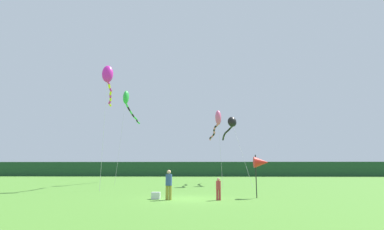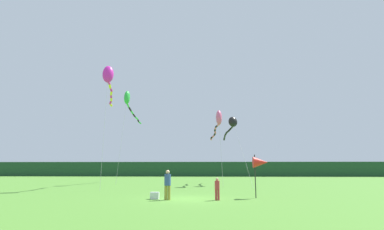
{
  "view_description": "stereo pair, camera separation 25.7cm",
  "coord_description": "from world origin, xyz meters",
  "views": [
    {
      "loc": [
        0.94,
        -18.17,
        1.84
      ],
      "look_at": [
        0.0,
        6.0,
        6.1
      ],
      "focal_mm": 27.82,
      "sensor_mm": 36.0,
      "label": 1
    },
    {
      "loc": [
        1.2,
        -18.16,
        1.84
      ],
      "look_at": [
        0.0,
        6.0,
        6.1
      ],
      "focal_mm": 27.82,
      "sensor_mm": 36.0,
      "label": 2
    }
  ],
  "objects": [
    {
      "name": "ground_plane",
      "position": [
        0.0,
        0.0,
        0.0
      ],
      "size": [
        120.0,
        120.0,
        0.0
      ],
      "primitive_type": "plane",
      "color": "#4C842D"
    },
    {
      "name": "person_adult",
      "position": [
        -1.08,
        -0.68,
        0.94
      ],
      "size": [
        0.37,
        0.37,
        1.68
      ],
      "color": "olive",
      "rests_on": "ground"
    },
    {
      "name": "kite_green",
      "position": [
        -8.14,
        16.31,
        9.63
      ],
      "size": [
        0.74,
        9.39,
        10.84
      ],
      "color": "#B2B2B2",
      "rests_on": "ground"
    },
    {
      "name": "banner_flag_pole",
      "position": [
        4.5,
        0.63,
        2.13
      ],
      "size": [
        0.9,
        0.7,
        2.61
      ],
      "color": "black",
      "rests_on": "ground"
    },
    {
      "name": "distant_treeline",
      "position": [
        0.0,
        45.0,
        1.48
      ],
      "size": [
        108.0,
        2.63,
        2.96
      ],
      "primitive_type": "cube",
      "color": "#1E4228",
      "rests_on": "ground"
    },
    {
      "name": "person_child",
      "position": [
        1.77,
        -0.74,
        0.7
      ],
      "size": [
        0.28,
        0.28,
        1.26
      ],
      "color": "#B23338",
      "rests_on": "ground"
    },
    {
      "name": "kite_rainbow",
      "position": [
        2.43,
        13.13,
        6.76
      ],
      "size": [
        1.24,
        7.29,
        7.86
      ],
      "color": "#B2B2B2",
      "rests_on": "ground"
    },
    {
      "name": "kite_black",
      "position": [
        3.99,
        14.49,
        6.57
      ],
      "size": [
        2.11,
        9.28,
        7.45
      ],
      "color": "#B2B2B2",
      "rests_on": "ground"
    },
    {
      "name": "kite_magenta",
      "position": [
        -7.87,
        7.98,
        10.07
      ],
      "size": [
        1.89,
        7.27,
        11.13
      ],
      "color": "#B2B2B2",
      "rests_on": "ground"
    },
    {
      "name": "cooler_box",
      "position": [
        -1.88,
        -0.28,
        0.2
      ],
      "size": [
        0.5,
        0.38,
        0.4
      ],
      "primitive_type": "cube",
      "color": "silver",
      "rests_on": "ground"
    }
  ]
}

